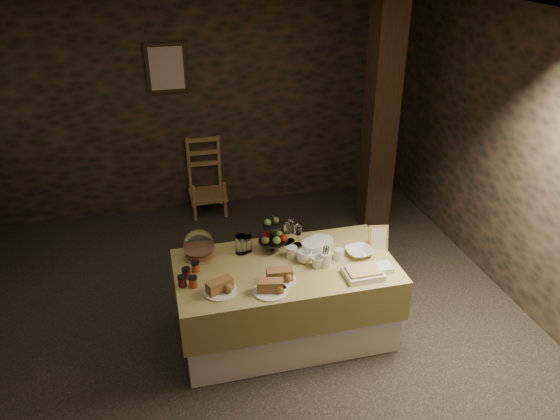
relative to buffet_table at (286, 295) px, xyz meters
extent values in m
cube|color=black|center=(-0.54, 0.15, -0.41)|extent=(5.50, 5.00, 0.01)
cube|color=black|center=(-0.54, 2.65, 0.89)|extent=(5.50, 0.02, 2.60)
cube|color=black|center=(2.21, 0.15, 0.89)|extent=(0.02, 5.00, 2.60)
cube|color=beige|center=(-0.54, 0.15, 2.19)|extent=(5.50, 5.00, 0.01)
cube|color=white|center=(0.00, 0.00, -0.07)|extent=(1.73, 0.89, 0.67)
cube|color=#91894F|center=(0.00, 0.00, 0.12)|extent=(1.79, 0.95, 0.36)
cube|color=brown|center=(-0.35, 2.43, -0.18)|extent=(0.43, 0.41, 0.05)
cube|color=brown|center=(-0.35, 2.60, 0.31)|extent=(0.41, 0.03, 0.41)
cube|color=black|center=(1.49, 1.65, 0.89)|extent=(0.30, 0.30, 2.60)
cube|color=black|center=(-0.69, 2.62, 1.34)|extent=(0.45, 0.03, 0.55)
cube|color=#BEB6A1|center=(-0.69, 2.60, 1.34)|extent=(0.37, 0.01, 0.47)
cylinder|color=white|center=(0.27, 0.13, 0.35)|extent=(0.19, 0.19, 0.10)
cylinder|color=white|center=(0.36, 0.19, 0.34)|extent=(0.20, 0.20, 0.08)
cylinder|color=white|center=(0.31, -0.08, 0.36)|extent=(0.10, 0.10, 0.12)
imported|color=white|center=(0.16, 0.01, 0.35)|extent=(0.14, 0.14, 0.10)
imported|color=white|center=(0.24, -0.09, 0.35)|extent=(0.13, 0.13, 0.10)
cylinder|color=white|center=(0.08, 0.11, 0.35)|extent=(0.09, 0.09, 0.09)
cylinder|color=white|center=(0.45, -0.02, 0.35)|extent=(0.08, 0.08, 0.09)
imported|color=white|center=(0.64, 0.00, 0.33)|extent=(0.24, 0.24, 0.05)
cylinder|color=brown|center=(-0.66, 0.30, 0.31)|extent=(0.26, 0.26, 0.01)
cylinder|color=brown|center=(-0.66, 0.30, 0.35)|extent=(0.22, 0.22, 0.07)
sphere|color=white|center=(-0.66, 0.30, 0.42)|extent=(0.26, 0.26, 0.26)
cylinder|color=black|center=(-0.05, 0.26, 0.47)|extent=(0.02, 0.02, 0.34)
cylinder|color=black|center=(-0.05, 0.26, 0.39)|extent=(0.24, 0.24, 0.01)
cylinder|color=black|center=(-0.05, 0.26, 0.54)|extent=(0.17, 0.17, 0.01)
sphere|color=#578930|center=(0.01, 0.29, 0.43)|extent=(0.07, 0.07, 0.07)
sphere|color=maroon|center=(-0.10, 0.30, 0.43)|extent=(0.07, 0.07, 0.07)
sphere|color=#578930|center=(-0.03, 0.19, 0.43)|extent=(0.07, 0.07, 0.07)
sphere|color=brown|center=(-0.12, 0.22, 0.43)|extent=(0.07, 0.07, 0.07)
sphere|color=maroon|center=(0.03, 0.21, 0.43)|extent=(0.07, 0.07, 0.07)
cylinder|color=white|center=(-0.57, -0.23, 0.31)|extent=(0.26, 0.26, 0.01)
cube|color=brown|center=(-0.57, -0.23, 0.36)|extent=(0.22, 0.16, 0.09)
cylinder|color=white|center=(-0.20, -0.32, 0.31)|extent=(0.26, 0.26, 0.01)
cube|color=brown|center=(-0.20, -0.32, 0.36)|extent=(0.21, 0.13, 0.09)
cylinder|color=white|center=(-0.10, -0.20, 0.31)|extent=(0.26, 0.26, 0.01)
cube|color=brown|center=(-0.10, -0.20, 0.36)|extent=(0.21, 0.10, 0.09)
cylinder|color=#51151C|center=(-0.80, 0.02, 0.34)|extent=(0.06, 0.06, 0.07)
cylinder|color=#BF4822|center=(-0.76, -0.11, 0.34)|extent=(0.06, 0.06, 0.07)
cylinder|color=#51151C|center=(-0.84, -0.08, 0.34)|extent=(0.06, 0.06, 0.07)
cylinder|color=#BF4822|center=(-0.72, 0.09, 0.34)|extent=(0.06, 0.06, 0.07)
cube|color=white|center=(0.55, -0.30, 0.33)|extent=(0.30, 0.22, 0.05)
cube|color=tan|center=(0.55, -0.30, 0.36)|extent=(0.26, 0.18, 0.02)
cube|color=white|center=(0.74, -0.26, 0.32)|extent=(0.14, 0.14, 0.04)
cube|color=brown|center=(0.84, 0.08, 0.39)|extent=(0.18, 0.09, 0.22)
cylinder|color=white|center=(-0.31, 0.28, 0.38)|extent=(0.10, 0.10, 0.16)
cylinder|color=white|center=(-0.26, 0.29, 0.37)|extent=(0.09, 0.09, 0.14)
camera|label=1|loc=(-0.95, -3.58, 2.76)|focal=35.00mm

